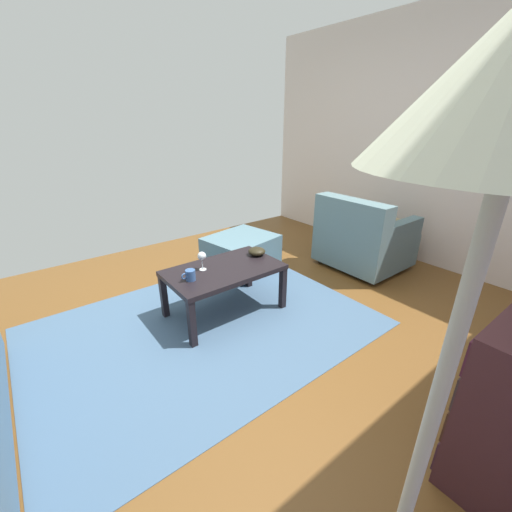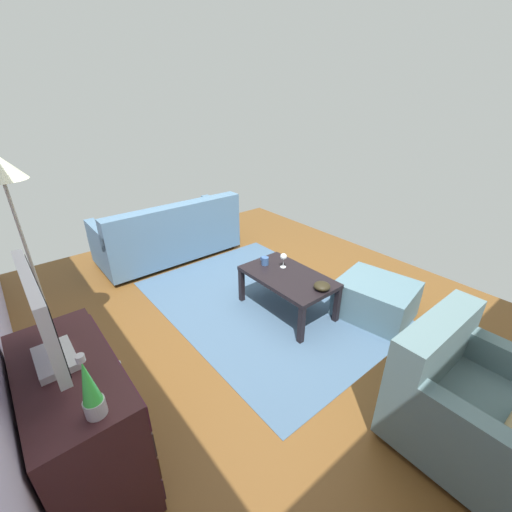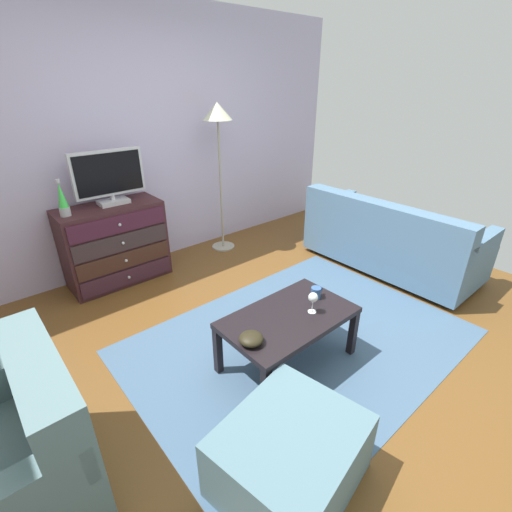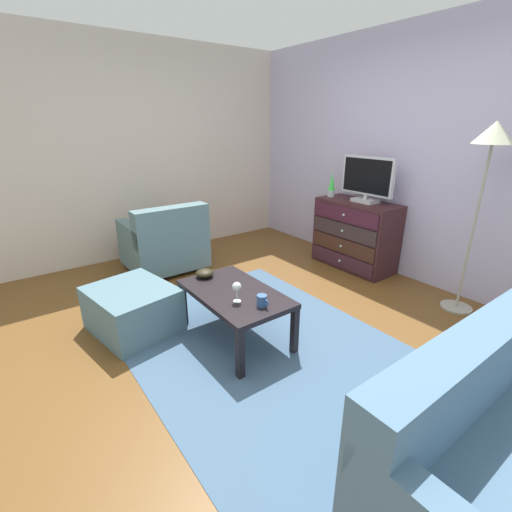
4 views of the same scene
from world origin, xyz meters
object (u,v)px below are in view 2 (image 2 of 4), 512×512
at_px(bowl_decorative, 322,286).
at_px(mug, 265,261).
at_px(couch_large, 170,235).
at_px(lava_lamp, 90,389).
at_px(armchair, 465,400).
at_px(tv, 42,319).
at_px(standing_lamp, 6,189).
at_px(dresser, 84,421).
at_px(wine_glass, 283,257).
at_px(coffee_table, 288,280).
at_px(ottoman, 376,299).

bearing_deg(bowl_decorative, mug, 6.79).
bearing_deg(couch_large, bowl_decorative, -170.09).
xyz_separation_m(lava_lamp, armchair, (-0.90, -1.85, -0.62)).
xyz_separation_m(tv, standing_lamp, (1.23, -0.07, 0.37)).
bearing_deg(mug, armchair, 176.90).
height_order(dresser, tv, tv).
height_order(tv, lava_lamp, tv).
relative_size(mug, couch_large, 0.06).
bearing_deg(dresser, mug, -68.98).
bearing_deg(mug, wine_glass, -146.94).
relative_size(coffee_table, wine_glass, 6.02).
xyz_separation_m(dresser, tv, (0.07, 0.02, 0.68)).
distance_m(coffee_table, ottoman, 0.91).
relative_size(lava_lamp, bowl_decorative, 2.13).
bearing_deg(standing_lamp, bowl_decorative, -121.45).
bearing_deg(standing_lamp, dresser, 177.86).
bearing_deg(mug, bowl_decorative, -173.21).
bearing_deg(dresser, ottoman, -93.79).
bearing_deg(tv, standing_lamp, -3.36).
xyz_separation_m(lava_lamp, mug, (1.16, -1.96, -0.50)).
bearing_deg(armchair, dresser, 55.84).
relative_size(bowl_decorative, armchair, 0.18).
relative_size(tv, ottoman, 0.96).
xyz_separation_m(dresser, armchair, (-1.28, -1.89, -0.07)).
bearing_deg(lava_lamp, armchair, -115.87).
xyz_separation_m(mug, standing_lamp, (0.53, 1.95, 0.99)).
relative_size(lava_lamp, standing_lamp, 0.19).
distance_m(coffee_table, standing_lamp, 2.41).
relative_size(couch_large, armchair, 2.14).
distance_m(tv, ottoman, 2.84).
xyz_separation_m(tv, mug, (0.70, -2.02, -0.62)).
xyz_separation_m(dresser, coffee_table, (0.45, -2.03, -0.04)).
relative_size(bowl_decorative, standing_lamp, 0.09).
xyz_separation_m(tv, couch_large, (2.30, -1.70, -0.76)).
height_order(tv, standing_lamp, standing_lamp).
height_order(lava_lamp, wine_glass, lava_lamp).
bearing_deg(tv, wine_glass, -76.05).
height_order(armchair, ottoman, armchair).
height_order(dresser, mug, dresser).
distance_m(dresser, armchair, 2.28).
bearing_deg(armchair, couch_large, 3.27).
bearing_deg(tv, armchair, -125.28).
distance_m(wine_glass, ottoman, 1.02).
distance_m(dresser, bowl_decorative, 2.09).
relative_size(couch_large, ottoman, 2.60).
xyz_separation_m(coffee_table, ottoman, (-0.62, -0.64, -0.18)).
height_order(bowl_decorative, couch_large, couch_large).
bearing_deg(ottoman, coffee_table, 45.48).
relative_size(mug, standing_lamp, 0.07).
relative_size(wine_glass, couch_large, 0.09).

